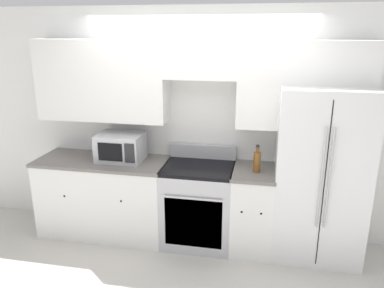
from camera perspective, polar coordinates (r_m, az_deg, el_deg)
ground_plane at (r=4.24m, az=-0.85°, el=-16.56°), size 12.00×12.00×0.00m
wall_back at (r=4.18m, az=0.66°, el=5.73°), size 8.00×0.39×2.60m
lower_cabinets_left at (r=4.57m, az=-13.17°, el=-7.78°), size 1.50×0.64×0.92m
lower_cabinets_right at (r=4.21m, az=9.14°, el=-9.79°), size 0.45×0.64×0.92m
oven_range at (r=4.26m, az=0.96°, el=-9.16°), size 0.77×0.65×1.08m
refrigerator at (r=4.13m, az=18.78°, el=-4.21°), size 0.91×0.79×1.82m
microwave at (r=4.31m, az=-10.79°, el=-0.45°), size 0.50×0.40×0.31m
bottle at (r=3.94m, az=9.88°, el=-2.62°), size 0.08×0.08×0.30m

